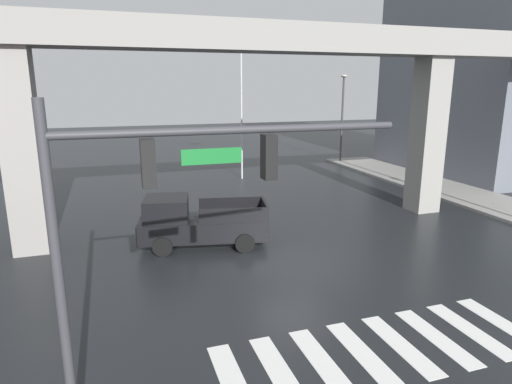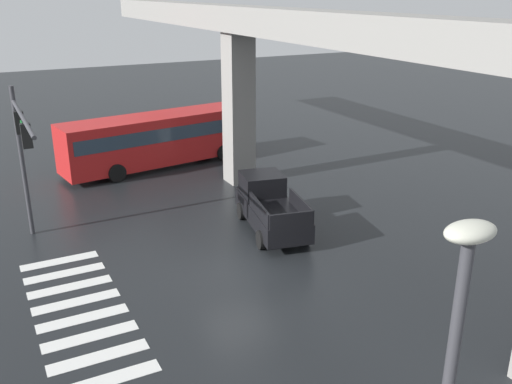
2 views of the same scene
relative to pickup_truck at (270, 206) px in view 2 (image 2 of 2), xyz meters
The scene contains 6 objects.
ground_plane 4.29m from the pickup_truck, 44.24° to the right, with size 120.00×120.00×0.00m, color black.
crosswalk_stripes 9.13m from the pickup_truck, 70.77° to the right, with size 8.25×2.80×0.01m.
elevated_overpass 7.40m from the pickup_truck, 27.47° to the left, with size 55.19×1.90×8.94m.
pickup_truck is the anchor object (origin of this frame).
city_bus 10.94m from the pickup_truck, behind, with size 4.06×11.05×2.99m.
traffic_signal_mast 10.04m from the pickup_truck, 104.36° to the right, with size 6.49×0.32×6.20m.
Camera 2 is at (16.44, -7.77, 9.69)m, focal length 39.31 mm.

